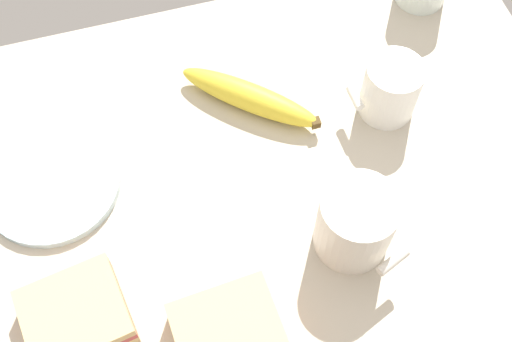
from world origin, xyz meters
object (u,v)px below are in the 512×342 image
Objects in this scene: sandwich_side at (229,336)px; plate_of_food at (52,184)px; sandwich_main at (76,317)px; banana at (250,97)px; coffee_mug_milky at (390,89)px; coffee_mug_black at (356,223)px.

plate_of_food is at bearing -56.79° from sandwich_side.
sandwich_main reaches higher than banana.
plate_of_food is 30.71cm from sandwich_side.
coffee_mug_milky is 38.38cm from sandwich_side.
plate_of_food is at bearing -0.69° from coffee_mug_milky.
plate_of_food is 1.43× the size of sandwich_side.
coffee_mug_black is 0.65× the size of banana.
banana is at bearing -169.77° from plate_of_food.
coffee_mug_black is at bearing 105.64° from banana.
coffee_mug_black is at bearing 56.48° from coffee_mug_milky.
coffee_mug_milky reaches higher than sandwich_side.
sandwich_side reaches higher than plate_of_food.
sandwich_main is 36.13cm from banana.
plate_of_food is 28.41cm from banana.
coffee_mug_black is 20.70cm from coffee_mug_milky.
plate_of_food is 1.50× the size of coffee_mug_black.
sandwich_side reaches higher than banana.
sandwich_main is at bearing 1.65° from coffee_mug_black.
plate_of_food is 45.91cm from coffee_mug_milky.
coffee_mug_milky is 0.79× the size of sandwich_side.
plate_of_food is 38.93cm from coffee_mug_black.
coffee_mug_black reaches higher than plate_of_food.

